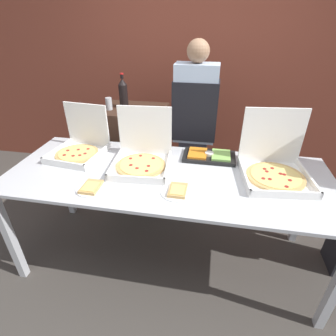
{
  "coord_description": "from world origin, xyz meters",
  "views": [
    {
      "loc": [
        0.31,
        -1.69,
        1.96
      ],
      "look_at": [
        0.0,
        0.0,
        0.96
      ],
      "focal_mm": 28.0,
      "sensor_mm": 36.0,
      "label": 1
    }
  ],
  "objects_px": {
    "pizza_box_near_right": "(142,157)",
    "soda_bottle": "(123,93)",
    "soda_can_silver": "(109,104)",
    "pizza_box_near_left": "(275,166)",
    "veggie_tray": "(209,156)",
    "paper_plate_front_left": "(178,191)",
    "person_server_vest": "(194,125)",
    "paper_plate_front_right": "(91,187)",
    "pizza_box_far_left": "(80,147)"
  },
  "relations": [
    {
      "from": "paper_plate_front_right",
      "to": "pizza_box_far_left",
      "type": "bearing_deg",
      "value": 123.47
    },
    {
      "from": "pizza_box_far_left",
      "to": "paper_plate_front_left",
      "type": "bearing_deg",
      "value": -17.64
    },
    {
      "from": "pizza_box_near_left",
      "to": "paper_plate_front_left",
      "type": "xyz_separation_m",
      "value": [
        -0.68,
        -0.34,
        -0.07
      ]
    },
    {
      "from": "paper_plate_front_left",
      "to": "paper_plate_front_right",
      "type": "bearing_deg",
      "value": -173.33
    },
    {
      "from": "pizza_box_near_right",
      "to": "person_server_vest",
      "type": "height_order",
      "value": "person_server_vest"
    },
    {
      "from": "pizza_box_far_left",
      "to": "paper_plate_front_right",
      "type": "bearing_deg",
      "value": -50.15
    },
    {
      "from": "paper_plate_front_right",
      "to": "soda_bottle",
      "type": "relative_size",
      "value": 0.62
    },
    {
      "from": "paper_plate_front_right",
      "to": "paper_plate_front_left",
      "type": "bearing_deg",
      "value": 6.67
    },
    {
      "from": "paper_plate_front_left",
      "to": "paper_plate_front_right",
      "type": "relative_size",
      "value": 1.11
    },
    {
      "from": "pizza_box_far_left",
      "to": "veggie_tray",
      "type": "distance_m",
      "value": 1.12
    },
    {
      "from": "soda_can_silver",
      "to": "person_server_vest",
      "type": "xyz_separation_m",
      "value": [
        0.89,
        -0.03,
        -0.16
      ]
    },
    {
      "from": "pizza_box_far_left",
      "to": "soda_can_silver",
      "type": "xyz_separation_m",
      "value": [
        0.04,
        0.63,
        0.2
      ]
    },
    {
      "from": "pizza_box_near_right",
      "to": "soda_can_silver",
      "type": "relative_size",
      "value": 3.93
    },
    {
      "from": "veggie_tray",
      "to": "soda_can_silver",
      "type": "distance_m",
      "value": 1.2
    },
    {
      "from": "pizza_box_far_left",
      "to": "soda_bottle",
      "type": "distance_m",
      "value": 0.81
    },
    {
      "from": "pizza_box_far_left",
      "to": "veggie_tray",
      "type": "relative_size",
      "value": 1.06
    },
    {
      "from": "veggie_tray",
      "to": "soda_can_silver",
      "type": "relative_size",
      "value": 3.53
    },
    {
      "from": "pizza_box_far_left",
      "to": "veggie_tray",
      "type": "bearing_deg",
      "value": 13.0
    },
    {
      "from": "paper_plate_front_left",
      "to": "veggie_tray",
      "type": "distance_m",
      "value": 0.57
    },
    {
      "from": "pizza_box_near_right",
      "to": "person_server_vest",
      "type": "xyz_separation_m",
      "value": [
        0.35,
        0.69,
        0.03
      ]
    },
    {
      "from": "pizza_box_near_left",
      "to": "veggie_tray",
      "type": "relative_size",
      "value": 1.23
    },
    {
      "from": "pizza_box_far_left",
      "to": "pizza_box_near_right",
      "type": "bearing_deg",
      "value": -2.48
    },
    {
      "from": "paper_plate_front_right",
      "to": "person_server_vest",
      "type": "relative_size",
      "value": 0.12
    },
    {
      "from": "paper_plate_front_right",
      "to": "veggie_tray",
      "type": "xyz_separation_m",
      "value": [
        0.79,
        0.61,
        0.01
      ]
    },
    {
      "from": "pizza_box_near_left",
      "to": "veggie_tray",
      "type": "distance_m",
      "value": 0.53
    },
    {
      "from": "pizza_box_near_right",
      "to": "person_server_vest",
      "type": "bearing_deg",
      "value": 58.78
    },
    {
      "from": "pizza_box_near_left",
      "to": "person_server_vest",
      "type": "distance_m",
      "value": 0.94
    },
    {
      "from": "veggie_tray",
      "to": "paper_plate_front_left",
      "type": "bearing_deg",
      "value": -109.26
    },
    {
      "from": "veggie_tray",
      "to": "person_server_vest",
      "type": "relative_size",
      "value": 0.24
    },
    {
      "from": "pizza_box_far_left",
      "to": "paper_plate_front_left",
      "type": "relative_size",
      "value": 1.94
    },
    {
      "from": "veggie_tray",
      "to": "person_server_vest",
      "type": "distance_m",
      "value": 0.51
    },
    {
      "from": "veggie_tray",
      "to": "soda_bottle",
      "type": "distance_m",
      "value": 1.17
    },
    {
      "from": "pizza_box_near_left",
      "to": "pizza_box_far_left",
      "type": "xyz_separation_m",
      "value": [
        -1.6,
        0.07,
        -0.01
      ]
    },
    {
      "from": "pizza_box_near_left",
      "to": "person_server_vest",
      "type": "bearing_deg",
      "value": 128.63
    },
    {
      "from": "soda_can_silver",
      "to": "soda_bottle",
      "type": "bearing_deg",
      "value": 40.34
    },
    {
      "from": "soda_bottle",
      "to": "soda_can_silver",
      "type": "relative_size",
      "value": 2.8
    },
    {
      "from": "pizza_box_near_right",
      "to": "soda_bottle",
      "type": "xyz_separation_m",
      "value": [
        -0.41,
        0.83,
        0.28
      ]
    },
    {
      "from": "paper_plate_front_left",
      "to": "person_server_vest",
      "type": "relative_size",
      "value": 0.13
    },
    {
      "from": "pizza_box_near_left",
      "to": "soda_bottle",
      "type": "distance_m",
      "value": 1.66
    },
    {
      "from": "veggie_tray",
      "to": "soda_bottle",
      "type": "relative_size",
      "value": 1.26
    },
    {
      "from": "pizza_box_near_left",
      "to": "person_server_vest",
      "type": "xyz_separation_m",
      "value": [
        -0.66,
        0.67,
        0.03
      ]
    },
    {
      "from": "soda_bottle",
      "to": "soda_can_silver",
      "type": "distance_m",
      "value": 0.19
    },
    {
      "from": "paper_plate_front_left",
      "to": "soda_bottle",
      "type": "bearing_deg",
      "value": 123.26
    },
    {
      "from": "pizza_box_far_left",
      "to": "person_server_vest",
      "type": "xyz_separation_m",
      "value": [
        0.93,
        0.6,
        0.03
      ]
    },
    {
      "from": "paper_plate_front_right",
      "to": "soda_can_silver",
      "type": "distance_m",
      "value": 1.17
    },
    {
      "from": "soda_bottle",
      "to": "person_server_vest",
      "type": "xyz_separation_m",
      "value": [
        0.76,
        -0.14,
        -0.25
      ]
    },
    {
      "from": "pizza_box_near_right",
      "to": "veggie_tray",
      "type": "distance_m",
      "value": 0.57
    },
    {
      "from": "paper_plate_front_left",
      "to": "veggie_tray",
      "type": "relative_size",
      "value": 0.55
    },
    {
      "from": "pizza_box_near_right",
      "to": "person_server_vest",
      "type": "relative_size",
      "value": 0.27
    },
    {
      "from": "pizza_box_near_left",
      "to": "soda_can_silver",
      "type": "xyz_separation_m",
      "value": [
        -1.55,
        0.69,
        0.19
      ]
    }
  ]
}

